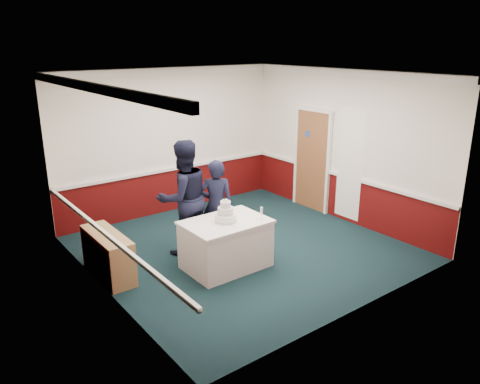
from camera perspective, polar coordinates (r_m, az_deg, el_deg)
ground at (r=8.33m, az=0.43°, el=-6.85°), size 5.00×5.00×0.00m
room_shell at (r=8.24m, az=-1.72°, el=7.26°), size 5.00×5.00×3.00m
sideboard at (r=7.54m, az=-15.76°, el=-7.39°), size 0.41×1.20×0.70m
cake_table at (r=7.52m, az=-1.74°, el=-6.33°), size 1.32×0.92×0.79m
wedding_cake at (r=7.33m, az=-1.77°, el=-2.77°), size 0.35×0.35×0.36m
cake_knife at (r=7.20m, az=-1.03°, el=-4.07°), size 0.05×0.22×0.00m
champagne_flute at (r=7.40m, az=2.64°, el=-2.35°), size 0.05×0.05×0.21m
person_man at (r=7.89m, az=-6.90°, el=-0.71°), size 0.99×0.79×1.97m
person_woman at (r=8.01m, az=-2.93°, el=-1.66°), size 0.70×0.65×1.62m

